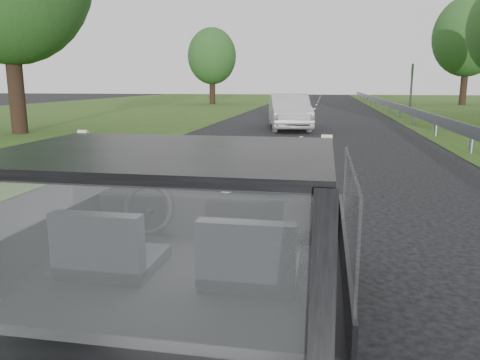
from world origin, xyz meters
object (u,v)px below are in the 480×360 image
at_px(subject_car, 192,257).
at_px(other_car, 289,111).
at_px(highway_sign, 411,90).
at_px(cat, 259,181).

distance_m(subject_car, other_car, 15.69).
bearing_deg(subject_car, highway_sign, 77.85).
bearing_deg(other_car, subject_car, -97.36).
bearing_deg(other_car, cat, -96.06).
xyz_separation_m(other_car, highway_sign, (5.94, 9.02, 0.71)).
xyz_separation_m(cat, other_car, (-0.94, 15.08, -0.41)).
relative_size(cat, other_car, 0.14).
relative_size(subject_car, other_car, 0.98).
bearing_deg(subject_car, cat, 62.08).
distance_m(cat, other_car, 15.11).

